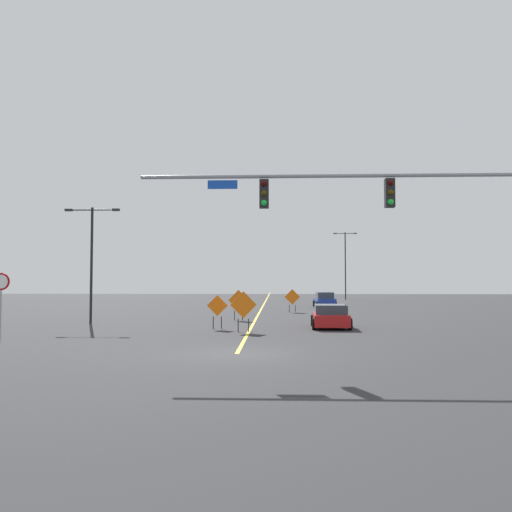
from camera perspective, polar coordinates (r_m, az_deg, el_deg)
The scene contains 12 objects.
ground at distance 19.27m, azimuth -2.09°, elevation -10.59°, with size 175.13×175.13×0.00m, color #2D2D30.
road_centre_stripe at distance 67.74m, azimuth 1.03°, elevation -4.96°, with size 0.16×97.29×0.01m.
traffic_signal_assembly at distance 19.62m, azimuth 14.11°, elevation 5.05°, with size 13.78×0.44×6.94m.
stop_sign at distance 25.42m, azimuth -26.02°, elevation -3.67°, with size 0.76×0.07×2.99m.
street_lamp_near_left at distance 34.12m, azimuth -17.46°, elevation 0.24°, with size 3.44×0.24×7.22m.
street_lamp_near_right at distance 74.77m, azimuth 9.70°, elevation -0.50°, with size 3.30×0.24×9.50m.
construction_sign_right_shoulder at distance 44.29m, azimuth 3.97°, elevation -4.56°, with size 1.31×0.18×1.96m.
construction_sign_left_shoulder at distance 28.98m, azimuth -4.23°, elevation -5.61°, with size 1.16×0.06×1.86m.
construction_sign_left_lane at distance 35.27m, azimuth -1.92°, elevation -4.96°, with size 1.39×0.27×2.04m.
construction_sign_right_lane at distance 27.16m, azimuth -1.38°, elevation -5.51°, with size 1.36×0.36×2.10m.
car_blue_distant at distance 53.32m, azimuth 7.47°, elevation -4.80°, with size 2.14×4.24×1.51m.
car_red_passing at distance 29.92m, azimuth 8.11°, elevation -6.54°, with size 2.27×3.98×1.31m.
Camera 1 is at (1.44, -19.03, 2.63)m, focal length 36.75 mm.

